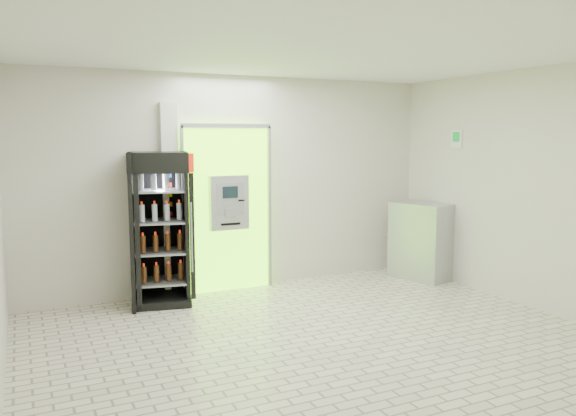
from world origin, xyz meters
TOP-DOWN VIEW (x-y plane):
  - ground at (0.00, 0.00)m, footprint 6.00×6.00m
  - room_shell at (0.00, 0.00)m, footprint 6.00×6.00m
  - atm_assembly at (-0.20, 2.41)m, footprint 1.30×0.24m
  - pillar at (-0.98, 2.45)m, footprint 0.22×0.11m
  - beverage_cooler at (-1.20, 2.17)m, footprint 0.86×0.82m
  - steel_cabinet at (2.70, 1.75)m, footprint 0.81×0.99m
  - exit_sign at (2.99, 1.40)m, footprint 0.02×0.22m

SIDE VIEW (x-z plane):
  - ground at x=0.00m, z-range 0.00..0.00m
  - steel_cabinet at x=2.70m, z-range 0.00..1.16m
  - beverage_cooler at x=-1.20m, z-range -0.04..1.92m
  - atm_assembly at x=-0.20m, z-range 0.01..2.34m
  - pillar at x=-0.98m, z-range 0.00..2.60m
  - room_shell at x=0.00m, z-range -1.16..4.84m
  - exit_sign at x=2.99m, z-range 1.99..2.25m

